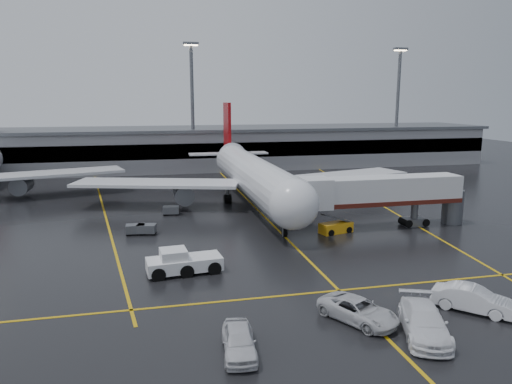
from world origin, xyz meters
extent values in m
plane|color=black|center=(0.00, 0.00, 0.00)|extent=(220.00, 220.00, 0.00)
cube|color=gold|center=(0.00, 0.00, 0.01)|extent=(0.25, 90.00, 0.02)
cube|color=gold|center=(0.00, -22.00, 0.01)|extent=(60.00, 0.25, 0.02)
cube|color=gold|center=(-20.00, 10.00, 0.01)|extent=(9.99, 69.35, 0.02)
cube|color=gold|center=(18.00, 10.00, 0.01)|extent=(7.57, 69.64, 0.02)
cube|color=gray|center=(0.00, 48.00, 4.00)|extent=(120.00, 18.00, 8.00)
cube|color=black|center=(0.00, 39.20, 4.50)|extent=(120.00, 0.40, 3.00)
cube|color=#595B60|center=(0.00, 48.00, 8.30)|extent=(122.00, 19.00, 0.60)
cylinder|color=#595B60|center=(-5.00, 42.00, 12.50)|extent=(0.70, 0.70, 25.00)
cube|color=#595B60|center=(-5.00, 42.00, 25.20)|extent=(3.00, 1.20, 0.50)
cube|color=#FFE5B2|center=(-5.00, 42.00, 24.90)|extent=(2.60, 0.90, 0.20)
cylinder|color=#595B60|center=(40.00, 42.00, 12.50)|extent=(0.70, 0.70, 25.00)
cube|color=#595B60|center=(40.00, 42.00, 25.20)|extent=(3.00, 1.20, 0.50)
cube|color=#FFE5B2|center=(40.00, 42.00, 24.90)|extent=(2.60, 0.90, 0.20)
cylinder|color=silver|center=(0.00, 8.00, 4.20)|extent=(5.20, 36.00, 5.20)
sphere|color=silver|center=(0.00, -10.00, 4.20)|extent=(5.20, 5.20, 5.20)
cone|color=silver|center=(0.00, 29.00, 4.80)|extent=(4.94, 8.00, 4.94)
cube|color=#8E060B|center=(0.00, 30.00, 9.70)|extent=(0.50, 5.50, 8.50)
cube|color=silver|center=(0.00, 29.00, 5.00)|extent=(14.00, 3.00, 0.25)
cube|color=silver|center=(-13.00, 10.00, 3.40)|extent=(22.80, 11.83, 0.40)
cube|color=silver|center=(13.00, 10.00, 3.40)|extent=(22.80, 11.83, 0.40)
cylinder|color=#595B60|center=(-9.50, 9.00, 2.00)|extent=(2.60, 4.50, 2.60)
cylinder|color=#595B60|center=(9.50, 9.00, 2.00)|extent=(2.60, 4.50, 2.60)
cylinder|color=#595B60|center=(0.00, -7.00, 1.00)|extent=(0.56, 0.56, 2.00)
cylinder|color=#595B60|center=(-3.20, 11.00, 1.00)|extent=(0.56, 0.56, 2.00)
cylinder|color=#595B60|center=(3.20, 11.00, 1.00)|extent=(0.56, 0.56, 2.00)
cylinder|color=black|center=(0.00, -7.00, 0.45)|extent=(0.40, 1.10, 1.10)
cylinder|color=black|center=(-3.20, 11.00, 0.55)|extent=(1.00, 1.40, 1.40)
cylinder|color=black|center=(3.20, 11.00, 0.55)|extent=(1.00, 1.40, 1.40)
cube|color=silver|center=(-29.00, 22.00, 3.40)|extent=(22.80, 11.83, 0.40)
cylinder|color=#595B60|center=(-32.50, 21.00, 2.00)|extent=(2.60, 4.50, 2.60)
cube|color=silver|center=(12.00, -6.00, 4.40)|extent=(18.00, 3.20, 3.00)
cube|color=#4C170F|center=(12.00, -6.00, 3.10)|extent=(18.00, 3.30, 0.50)
cube|color=silver|center=(3.80, -6.00, 4.40)|extent=(3.00, 3.40, 3.30)
cylinder|color=#595B60|center=(16.00, -6.00, 1.50)|extent=(0.80, 0.80, 3.00)
cube|color=#595B60|center=(16.00, -6.00, 0.45)|extent=(2.60, 1.60, 0.90)
cylinder|color=#595B60|center=(21.00, -6.00, 2.00)|extent=(2.40, 2.40, 4.00)
cylinder|color=black|center=(14.90, -6.00, 0.45)|extent=(0.90, 1.80, 0.90)
cylinder|color=black|center=(17.10, -6.00, 0.45)|extent=(0.90, 1.80, 0.90)
cube|color=white|center=(-11.30, -15.50, 0.80)|extent=(6.47, 3.12, 1.07)
cube|color=white|center=(-12.19, -15.59, 1.70)|extent=(2.35, 2.35, 0.89)
cube|color=black|center=(-12.19, -15.59, 1.70)|extent=(2.11, 2.11, 0.80)
cylinder|color=black|center=(-13.61, -15.74, 0.49)|extent=(1.43, 2.78, 1.16)
cylinder|color=black|center=(-11.30, -15.50, 0.49)|extent=(1.43, 2.78, 1.16)
cylinder|color=black|center=(-8.99, -15.27, 0.49)|extent=(1.43, 2.78, 1.16)
cube|color=orange|center=(5.96, -6.82, 0.57)|extent=(4.00, 2.51, 1.14)
cube|color=#595B60|center=(5.96, -6.82, 1.65)|extent=(3.70, 1.88, 1.30)
cylinder|color=black|center=(4.77, -7.16, 0.31)|extent=(1.18, 1.89, 0.72)
cylinder|color=black|center=(7.15, -6.48, 0.31)|extent=(1.18, 1.89, 0.72)
imported|color=silver|center=(-0.77, -27.05, 0.77)|extent=(4.91, 6.07, 1.54)
imported|color=white|center=(2.38, -29.71, 0.91)|extent=(4.60, 6.76, 1.82)
imported|color=white|center=(7.64, -27.40, 0.88)|extent=(5.10, 5.13, 1.77)
imported|color=silver|center=(-9.22, -29.28, 0.79)|extent=(2.35, 4.83, 1.59)
cube|color=#595B60|center=(-14.45, -2.86, 0.65)|extent=(2.24, 1.72, 0.90)
cylinder|color=black|center=(-15.34, -3.17, 0.18)|extent=(0.40, 0.20, 0.40)
cylinder|color=black|center=(-13.78, -3.53, 0.18)|extent=(0.40, 0.20, 0.40)
cylinder|color=black|center=(-15.11, -2.20, 0.18)|extent=(0.40, 0.20, 0.40)
cylinder|color=black|center=(-13.56, -2.55, 0.18)|extent=(0.40, 0.20, 0.40)
cube|color=#595B60|center=(-15.63, -2.63, 0.65)|extent=(2.02, 1.33, 0.90)
cylinder|color=black|center=(-16.43, -3.12, 0.18)|extent=(0.40, 0.20, 0.40)
cylinder|color=black|center=(-14.83, -3.15, 0.18)|extent=(0.40, 0.20, 0.40)
cylinder|color=black|center=(-16.42, -2.12, 0.18)|extent=(0.40, 0.20, 0.40)
cylinder|color=black|center=(-14.82, -2.15, 0.18)|extent=(0.40, 0.20, 0.40)
cube|color=#595B60|center=(-11.40, 5.57, 0.65)|extent=(2.15, 1.54, 0.90)
cylinder|color=black|center=(-12.26, 5.18, 0.18)|extent=(0.40, 0.20, 0.40)
cylinder|color=black|center=(-10.67, 4.98, 0.18)|extent=(0.40, 0.20, 0.40)
cylinder|color=black|center=(-12.13, 6.17, 0.18)|extent=(0.40, 0.20, 0.40)
cylinder|color=black|center=(-10.55, 5.97, 0.18)|extent=(0.40, 0.20, 0.40)
camera|label=1|loc=(-13.80, -53.80, 14.43)|focal=33.04mm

